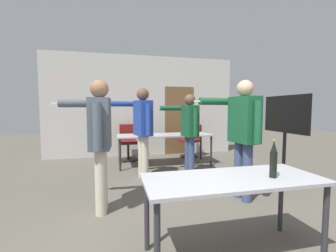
{
  "coord_description": "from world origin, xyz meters",
  "views": [
    {
      "loc": [
        -0.82,
        -1.5,
        1.38
      ],
      "look_at": [
        0.02,
        2.06,
        1.1
      ],
      "focal_mm": 24.0,
      "sensor_mm": 36.0,
      "label": 1
    }
  ],
  "objects_px": {
    "person_left_plaid": "(142,125)",
    "tv_screen": "(285,129)",
    "office_chair_side_rolled": "(128,143)",
    "person_near_casual": "(99,133)",
    "person_center_tall": "(189,127)",
    "office_chair_far_left": "(191,142)",
    "beer_bottle": "(273,160)",
    "person_far_watching": "(243,128)"
  },
  "relations": [
    {
      "from": "person_near_casual",
      "to": "person_far_watching",
      "type": "height_order",
      "value": "person_far_watching"
    },
    {
      "from": "person_near_casual",
      "to": "person_center_tall",
      "type": "bearing_deg",
      "value": -49.46
    },
    {
      "from": "tv_screen",
      "to": "person_left_plaid",
      "type": "height_order",
      "value": "person_left_plaid"
    },
    {
      "from": "office_chair_far_left",
      "to": "person_near_casual",
      "type": "bearing_deg",
      "value": 121.88
    },
    {
      "from": "tv_screen",
      "to": "office_chair_side_rolled",
      "type": "bearing_deg",
      "value": -133.81
    },
    {
      "from": "person_far_watching",
      "to": "office_chair_side_rolled",
      "type": "xyz_separation_m",
      "value": [
        -1.53,
        3.12,
        -0.63
      ]
    },
    {
      "from": "person_left_plaid",
      "to": "person_far_watching",
      "type": "xyz_separation_m",
      "value": [
        1.35,
        -1.34,
        0.01
      ]
    },
    {
      "from": "person_near_casual",
      "to": "beer_bottle",
      "type": "height_order",
      "value": "person_near_casual"
    },
    {
      "from": "person_near_casual",
      "to": "office_chair_far_left",
      "type": "distance_m",
      "value": 3.9
    },
    {
      "from": "person_near_casual",
      "to": "office_chair_side_rolled",
      "type": "bearing_deg",
      "value": -7.05
    },
    {
      "from": "tv_screen",
      "to": "office_chair_far_left",
      "type": "bearing_deg",
      "value": -160.64
    },
    {
      "from": "office_chair_far_left",
      "to": "tv_screen",
      "type": "bearing_deg",
      "value": 178.64
    },
    {
      "from": "person_left_plaid",
      "to": "person_far_watching",
      "type": "bearing_deg",
      "value": -149.34
    },
    {
      "from": "beer_bottle",
      "to": "person_near_casual",
      "type": "bearing_deg",
      "value": 140.47
    },
    {
      "from": "person_center_tall",
      "to": "office_chair_side_rolled",
      "type": "relative_size",
      "value": 1.76
    },
    {
      "from": "person_near_casual",
      "to": "office_chair_side_rolled",
      "type": "distance_m",
      "value": 3.16
    },
    {
      "from": "person_left_plaid",
      "to": "person_center_tall",
      "type": "bearing_deg",
      "value": -103.16
    },
    {
      "from": "person_center_tall",
      "to": "person_left_plaid",
      "type": "height_order",
      "value": "person_left_plaid"
    },
    {
      "from": "person_left_plaid",
      "to": "office_chair_far_left",
      "type": "height_order",
      "value": "person_left_plaid"
    },
    {
      "from": "tv_screen",
      "to": "person_center_tall",
      "type": "bearing_deg",
      "value": -118.46
    },
    {
      "from": "person_center_tall",
      "to": "person_far_watching",
      "type": "distance_m",
      "value": 1.42
    },
    {
      "from": "tv_screen",
      "to": "office_chair_side_rolled",
      "type": "distance_m",
      "value": 3.81
    },
    {
      "from": "person_center_tall",
      "to": "person_far_watching",
      "type": "relative_size",
      "value": 0.93
    },
    {
      "from": "person_left_plaid",
      "to": "office_chair_side_rolled",
      "type": "relative_size",
      "value": 1.86
    },
    {
      "from": "office_chair_side_rolled",
      "to": "beer_bottle",
      "type": "distance_m",
      "value": 4.53
    },
    {
      "from": "tv_screen",
      "to": "office_chair_far_left",
      "type": "height_order",
      "value": "tv_screen"
    },
    {
      "from": "office_chair_far_left",
      "to": "beer_bottle",
      "type": "height_order",
      "value": "beer_bottle"
    },
    {
      "from": "office_chair_side_rolled",
      "to": "tv_screen",
      "type": "bearing_deg",
      "value": 136.78
    },
    {
      "from": "person_left_plaid",
      "to": "tv_screen",
      "type": "bearing_deg",
      "value": -122.62
    },
    {
      "from": "office_chair_side_rolled",
      "to": "person_center_tall",
      "type": "bearing_deg",
      "value": 123.72
    },
    {
      "from": "person_far_watching",
      "to": "office_chair_side_rolled",
      "type": "bearing_deg",
      "value": 19.44
    },
    {
      "from": "tv_screen",
      "to": "person_far_watching",
      "type": "distance_m",
      "value": 1.29
    },
    {
      "from": "office_chair_side_rolled",
      "to": "beer_bottle",
      "type": "bearing_deg",
      "value": 104.31
    },
    {
      "from": "tv_screen",
      "to": "person_left_plaid",
      "type": "relative_size",
      "value": 0.91
    },
    {
      "from": "person_left_plaid",
      "to": "beer_bottle",
      "type": "relative_size",
      "value": 5.09
    },
    {
      "from": "person_center_tall",
      "to": "person_far_watching",
      "type": "bearing_deg",
      "value": -171.52
    },
    {
      "from": "tv_screen",
      "to": "person_center_tall",
      "type": "relative_size",
      "value": 0.97
    },
    {
      "from": "tv_screen",
      "to": "office_chair_side_rolled",
      "type": "relative_size",
      "value": 1.7
    },
    {
      "from": "person_near_casual",
      "to": "person_far_watching",
      "type": "bearing_deg",
      "value": -89.02
    },
    {
      "from": "person_center_tall",
      "to": "person_near_casual",
      "type": "height_order",
      "value": "person_near_casual"
    },
    {
      "from": "person_near_casual",
      "to": "office_chair_far_left",
      "type": "height_order",
      "value": "person_near_casual"
    },
    {
      "from": "person_left_plaid",
      "to": "person_far_watching",
      "type": "height_order",
      "value": "person_far_watching"
    }
  ]
}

